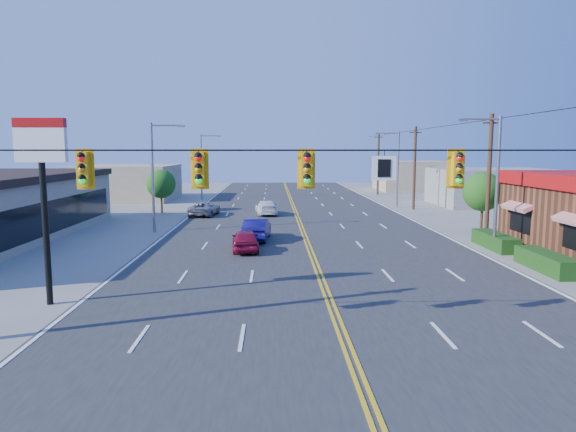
{
  "coord_description": "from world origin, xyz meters",
  "views": [
    {
      "loc": [
        -2.26,
        -15.81,
        5.99
      ],
      "look_at": [
        -1.35,
        13.84,
        2.2
      ],
      "focal_mm": 32.0,
      "sensor_mm": 36.0,
      "label": 1
    }
  ],
  "objects_px": {
    "car_magenta": "(245,241)",
    "car_silver": "(205,209)",
    "car_white": "(266,208)",
    "pizza_hut_sign": "(42,172)",
    "car_blue": "(257,230)",
    "signal_span": "(341,186)"
  },
  "relations": [
    {
      "from": "car_silver",
      "to": "car_white",
      "type": "bearing_deg",
      "value": -166.86
    },
    {
      "from": "signal_span",
      "to": "pizza_hut_sign",
      "type": "bearing_deg",
      "value": 159.81
    },
    {
      "from": "signal_span",
      "to": "car_silver",
      "type": "height_order",
      "value": "signal_span"
    },
    {
      "from": "car_magenta",
      "to": "signal_span",
      "type": "bearing_deg",
      "value": 100.03
    },
    {
      "from": "car_magenta",
      "to": "car_silver",
      "type": "relative_size",
      "value": 0.83
    },
    {
      "from": "car_magenta",
      "to": "car_white",
      "type": "height_order",
      "value": "car_white"
    },
    {
      "from": "car_magenta",
      "to": "car_white",
      "type": "relative_size",
      "value": 0.84
    },
    {
      "from": "signal_span",
      "to": "pizza_hut_sign",
      "type": "xyz_separation_m",
      "value": [
        -10.88,
        4.0,
        0.3
      ]
    },
    {
      "from": "pizza_hut_sign",
      "to": "car_magenta",
      "type": "xyz_separation_m",
      "value": [
        7.13,
        10.33,
        -4.53
      ]
    },
    {
      "from": "car_magenta",
      "to": "car_white",
      "type": "xyz_separation_m",
      "value": [
        1.05,
        17.46,
        0.01
      ]
    },
    {
      "from": "car_white",
      "to": "car_magenta",
      "type": "bearing_deg",
      "value": 80.88
    },
    {
      "from": "car_white",
      "to": "car_blue",
      "type": "bearing_deg",
      "value": 82.28
    },
    {
      "from": "pizza_hut_sign",
      "to": "car_blue",
      "type": "bearing_deg",
      "value": 61.47
    },
    {
      "from": "car_silver",
      "to": "car_blue",
      "type": "bearing_deg",
      "value": 119.08
    },
    {
      "from": "car_blue",
      "to": "signal_span",
      "type": "bearing_deg",
      "value": 105.05
    },
    {
      "from": "car_white",
      "to": "car_silver",
      "type": "height_order",
      "value": "car_white"
    },
    {
      "from": "pizza_hut_sign",
      "to": "car_silver",
      "type": "distance_m",
      "value": 27.71
    },
    {
      "from": "signal_span",
      "to": "pizza_hut_sign",
      "type": "distance_m",
      "value": 11.6
    },
    {
      "from": "car_blue",
      "to": "car_white",
      "type": "bearing_deg",
      "value": -86.96
    },
    {
      "from": "car_magenta",
      "to": "car_blue",
      "type": "height_order",
      "value": "car_blue"
    },
    {
      "from": "pizza_hut_sign",
      "to": "car_blue",
      "type": "height_order",
      "value": "pizza_hut_sign"
    },
    {
      "from": "car_magenta",
      "to": "car_silver",
      "type": "height_order",
      "value": "car_magenta"
    }
  ]
}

